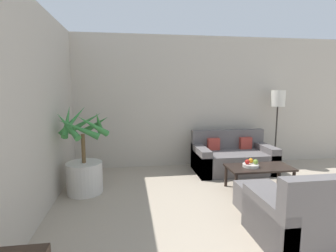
# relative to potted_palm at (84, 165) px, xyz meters

# --- Properties ---
(wall_back) EXTENTS (7.96, 0.06, 2.70)m
(wall_back) POSITION_rel_potted_palm_xyz_m (2.79, 1.29, 0.89)
(wall_back) COLOR #BCB2A3
(wall_back) RESTS_ON ground_plane
(potted_palm) EXTENTS (0.85, 0.85, 1.39)m
(potted_palm) POSITION_rel_potted_palm_xyz_m (0.00, 0.00, 0.00)
(potted_palm) COLOR beige
(potted_palm) RESTS_ON ground_plane
(sofa_loveseat) EXTENTS (1.52, 0.85, 0.78)m
(sofa_loveseat) POSITION_rel_potted_palm_xyz_m (2.73, 0.70, -0.19)
(sofa_loveseat) COLOR #605B5B
(sofa_loveseat) RESTS_ON ground_plane
(floor_lamp) EXTENTS (0.28, 0.28, 1.59)m
(floor_lamp) POSITION_rel_potted_palm_xyz_m (3.75, 0.91, 0.87)
(floor_lamp) COLOR #2D2823
(floor_lamp) RESTS_ON ground_plane
(coffee_table) EXTENTS (1.05, 0.51, 0.38)m
(coffee_table) POSITION_rel_potted_palm_xyz_m (2.78, -0.28, -0.12)
(coffee_table) COLOR black
(coffee_table) RESTS_ON ground_plane
(fruit_bowl) EXTENTS (0.25, 0.25, 0.05)m
(fruit_bowl) POSITION_rel_potted_palm_xyz_m (2.63, -0.28, -0.05)
(fruit_bowl) COLOR beige
(fruit_bowl) RESTS_ON coffee_table
(apple_red) EXTENTS (0.08, 0.08, 0.08)m
(apple_red) POSITION_rel_potted_palm_xyz_m (2.57, -0.28, 0.01)
(apple_red) COLOR red
(apple_red) RESTS_ON fruit_bowl
(apple_green) EXTENTS (0.08, 0.08, 0.08)m
(apple_green) POSITION_rel_potted_palm_xyz_m (2.70, -0.29, 0.01)
(apple_green) COLOR olive
(apple_green) RESTS_ON fruit_bowl
(orange_fruit) EXTENTS (0.08, 0.08, 0.08)m
(orange_fruit) POSITION_rel_potted_palm_xyz_m (2.66, -0.22, 0.01)
(orange_fruit) COLOR orange
(orange_fruit) RESTS_ON fruit_bowl
(armchair) EXTENTS (0.89, 0.86, 0.85)m
(armchair) POSITION_rel_potted_palm_xyz_m (2.48, -1.76, -0.18)
(armchair) COLOR #605B5B
(armchair) RESTS_ON ground_plane
(ottoman) EXTENTS (0.54, 0.50, 0.35)m
(ottoman) POSITION_rel_potted_palm_xyz_m (2.42, -0.98, -0.28)
(ottoman) COLOR #605B5B
(ottoman) RESTS_ON ground_plane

